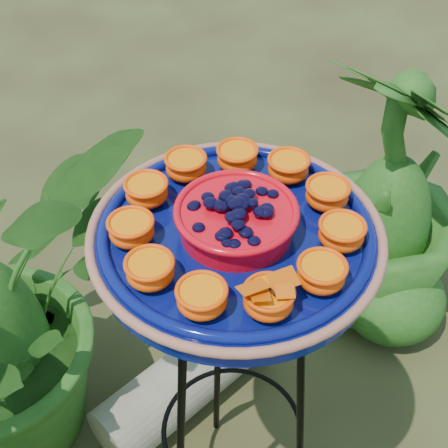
{
  "coord_description": "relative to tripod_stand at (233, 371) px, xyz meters",
  "views": [
    {
      "loc": [
        -0.16,
        -0.67,
        1.74
      ],
      "look_at": [
        0.07,
        0.05,
        1.03
      ],
      "focal_mm": 50.0,
      "sensor_mm": 36.0,
      "label": 1
    }
  ],
  "objects": [
    {
      "name": "tripod_stand",
      "position": [
        0.0,
        0.0,
        0.0
      ],
      "size": [
        0.37,
        0.39,
        0.96
      ],
      "rotation": [
        0.0,
        0.0,
        -0.08
      ],
      "color": "black",
      "rests_on": "ground"
    },
    {
      "name": "driftwood_log",
      "position": [
        -0.04,
        0.32,
        -0.48
      ],
      "size": [
        0.61,
        0.43,
        0.19
      ],
      "primitive_type": "cylinder",
      "rotation": [
        0.0,
        1.57,
        0.46
      ],
      "color": "gray",
      "rests_on": "ground"
    },
    {
      "name": "feeder_dish",
      "position": [
        -0.0,
        -0.0,
        0.42
      ],
      "size": [
        0.52,
        0.52,
        0.11
      ],
      "rotation": [
        0.0,
        0.0,
        -0.08
      ],
      "color": "#070F58",
      "rests_on": "tripod_stand"
    },
    {
      "name": "shrub_back_right",
      "position": [
        0.7,
        0.53,
        -0.12
      ],
      "size": [
        0.68,
        0.68,
        0.93
      ],
      "primitive_type": "imported",
      "rotation": [
        0.0,
        0.0,
        1.97
      ],
      "color": "#1E4A13",
      "rests_on": "ground"
    }
  ]
}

